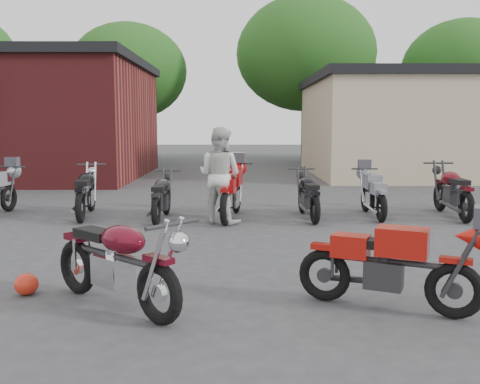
{
  "coord_description": "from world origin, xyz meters",
  "views": [
    {
      "loc": [
        0.6,
        -5.69,
        1.94
      ],
      "look_at": [
        0.62,
        2.47,
        0.9
      ],
      "focal_mm": 40.0,
      "sensor_mm": 36.0,
      "label": 1
    }
  ],
  "objects_px": {
    "row_bike_2": "(86,189)",
    "row_bike_6": "(373,192)",
    "sportbike": "(391,260)",
    "row_bike_3": "(162,194)",
    "vintage_motorcycle": "(116,255)",
    "person_light": "(220,175)",
    "row_bike_5": "(308,192)",
    "row_bike_7": "(452,188)",
    "helmet": "(26,284)",
    "row_bike_4": "(232,189)"
  },
  "relations": [
    {
      "from": "row_bike_2",
      "to": "row_bike_6",
      "type": "xyz_separation_m",
      "value": [
        6.03,
        -0.02,
        -0.05
      ]
    },
    {
      "from": "sportbike",
      "to": "row_bike_3",
      "type": "relative_size",
      "value": 1.01
    },
    {
      "from": "vintage_motorcycle",
      "to": "person_light",
      "type": "xyz_separation_m",
      "value": [
        0.91,
        4.97,
        0.36
      ]
    },
    {
      "from": "row_bike_3",
      "to": "person_light",
      "type": "bearing_deg",
      "value": -104.35
    },
    {
      "from": "row_bike_5",
      "to": "row_bike_6",
      "type": "xyz_separation_m",
      "value": [
        1.39,
        0.2,
        -0.01
      ]
    },
    {
      "from": "person_light",
      "to": "row_bike_7",
      "type": "relative_size",
      "value": 0.91
    },
    {
      "from": "helmet",
      "to": "row_bike_7",
      "type": "distance_m",
      "value": 8.66
    },
    {
      "from": "helmet",
      "to": "row_bike_3",
      "type": "relative_size",
      "value": 0.15
    },
    {
      "from": "vintage_motorcycle",
      "to": "helmet",
      "type": "xyz_separation_m",
      "value": [
        -1.15,
        0.47,
        -0.45
      ]
    },
    {
      "from": "helmet",
      "to": "row_bike_2",
      "type": "height_order",
      "value": "row_bike_2"
    },
    {
      "from": "row_bike_5",
      "to": "row_bike_7",
      "type": "distance_m",
      "value": 3.06
    },
    {
      "from": "helmet",
      "to": "person_light",
      "type": "bearing_deg",
      "value": 65.45
    },
    {
      "from": "person_light",
      "to": "row_bike_2",
      "type": "distance_m",
      "value": 2.94
    },
    {
      "from": "person_light",
      "to": "row_bike_6",
      "type": "distance_m",
      "value": 3.29
    },
    {
      "from": "row_bike_4",
      "to": "row_bike_7",
      "type": "relative_size",
      "value": 1.01
    },
    {
      "from": "sportbike",
      "to": "row_bike_6",
      "type": "height_order",
      "value": "sportbike"
    },
    {
      "from": "row_bike_2",
      "to": "row_bike_4",
      "type": "bearing_deg",
      "value": -101.46
    },
    {
      "from": "sportbike",
      "to": "row_bike_4",
      "type": "xyz_separation_m",
      "value": [
        -1.73,
        5.49,
        0.07
      ]
    },
    {
      "from": "person_light",
      "to": "row_bike_5",
      "type": "distance_m",
      "value": 1.91
    },
    {
      "from": "row_bike_2",
      "to": "person_light",
      "type": "bearing_deg",
      "value": -111.29
    },
    {
      "from": "row_bike_5",
      "to": "vintage_motorcycle",
      "type": "bearing_deg",
      "value": 150.06
    },
    {
      "from": "row_bike_3",
      "to": "sportbike",
      "type": "bearing_deg",
      "value": -148.65
    },
    {
      "from": "helmet",
      "to": "row_bike_7",
      "type": "relative_size",
      "value": 0.13
    },
    {
      "from": "row_bike_4",
      "to": "helmet",
      "type": "bearing_deg",
      "value": 163.31
    },
    {
      "from": "vintage_motorcycle",
      "to": "row_bike_6",
      "type": "bearing_deg",
      "value": 95.81
    },
    {
      "from": "row_bike_7",
      "to": "row_bike_4",
      "type": "bearing_deg",
      "value": 94.6
    },
    {
      "from": "sportbike",
      "to": "row_bike_3",
      "type": "xyz_separation_m",
      "value": [
        -3.15,
        5.33,
        -0.0
      ]
    },
    {
      "from": "vintage_motorcycle",
      "to": "row_bike_2",
      "type": "relative_size",
      "value": 0.99
    },
    {
      "from": "helmet",
      "to": "row_bike_3",
      "type": "xyz_separation_m",
      "value": [
        0.86,
        4.82,
        0.4
      ]
    },
    {
      "from": "row_bike_6",
      "to": "row_bike_7",
      "type": "relative_size",
      "value": 0.89
    },
    {
      "from": "sportbike",
      "to": "row_bike_7",
      "type": "distance_m",
      "value": 6.4
    },
    {
      "from": "row_bike_5",
      "to": "row_bike_6",
      "type": "bearing_deg",
      "value": -85.31
    },
    {
      "from": "person_light",
      "to": "row_bike_4",
      "type": "xyz_separation_m",
      "value": [
        0.23,
        0.48,
        -0.34
      ]
    },
    {
      "from": "row_bike_7",
      "to": "vintage_motorcycle",
      "type": "bearing_deg",
      "value": 136.5
    },
    {
      "from": "row_bike_4",
      "to": "row_bike_7",
      "type": "xyz_separation_m",
      "value": [
        4.63,
        0.21,
        -0.0
      ]
    },
    {
      "from": "row_bike_2",
      "to": "row_bike_6",
      "type": "relative_size",
      "value": 1.1
    },
    {
      "from": "vintage_motorcycle",
      "to": "row_bike_5",
      "type": "xyz_separation_m",
      "value": [
        2.71,
        5.45,
        -0.04
      ]
    },
    {
      "from": "sportbike",
      "to": "row_bike_6",
      "type": "distance_m",
      "value": 5.83
    },
    {
      "from": "vintage_motorcycle",
      "to": "sportbike",
      "type": "xyz_separation_m",
      "value": [
        2.86,
        -0.04,
        -0.05
      ]
    },
    {
      "from": "row_bike_7",
      "to": "row_bike_5",
      "type": "bearing_deg",
      "value": 95.86
    },
    {
      "from": "sportbike",
      "to": "row_bike_3",
      "type": "height_order",
      "value": "sportbike"
    },
    {
      "from": "vintage_motorcycle",
      "to": "row_bike_6",
      "type": "distance_m",
      "value": 6.98
    },
    {
      "from": "sportbike",
      "to": "row_bike_5",
      "type": "height_order",
      "value": "row_bike_5"
    },
    {
      "from": "row_bike_2",
      "to": "row_bike_3",
      "type": "xyz_separation_m",
      "value": [
        1.64,
        -0.38,
        -0.05
      ]
    },
    {
      "from": "row_bike_2",
      "to": "row_bike_4",
      "type": "xyz_separation_m",
      "value": [
        3.06,
        -0.22,
        0.02
      ]
    },
    {
      "from": "sportbike",
      "to": "row_bike_3",
      "type": "bearing_deg",
      "value": 145.42
    },
    {
      "from": "row_bike_2",
      "to": "row_bike_7",
      "type": "relative_size",
      "value": 0.97
    },
    {
      "from": "sportbike",
      "to": "row_bike_5",
      "type": "distance_m",
      "value": 5.5
    },
    {
      "from": "helmet",
      "to": "vintage_motorcycle",
      "type": "bearing_deg",
      "value": -22.18
    },
    {
      "from": "person_light",
      "to": "row_bike_3",
      "type": "xyz_separation_m",
      "value": [
        -1.19,
        0.32,
        -0.41
      ]
    }
  ]
}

